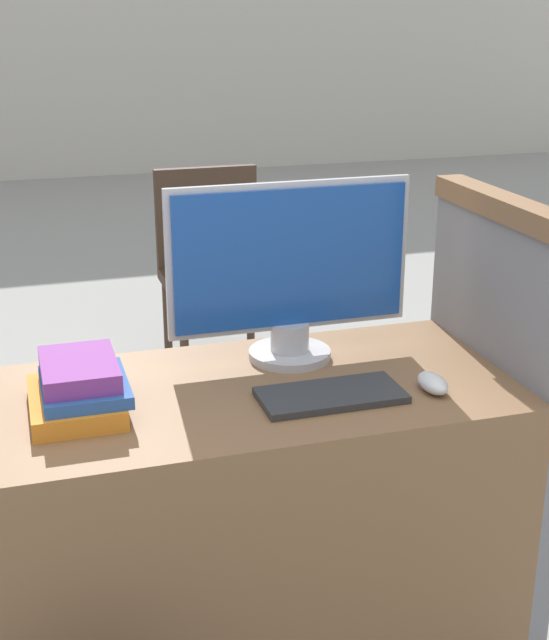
{
  "coord_description": "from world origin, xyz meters",
  "views": [
    {
      "loc": [
        -0.42,
        -1.43,
        1.52
      ],
      "look_at": [
        0.09,
        0.26,
        0.89
      ],
      "focal_mm": 50.0,
      "sensor_mm": 36.0,
      "label": 1
    }
  ],
  "objects": [
    {
      "name": "mouse",
      "position": [
        0.41,
        0.15,
        0.75
      ],
      "size": [
        0.05,
        0.1,
        0.04
      ],
      "color": "silver",
      "rests_on": "desk"
    },
    {
      "name": "book_stack",
      "position": [
        -0.32,
        0.28,
        0.78
      ],
      "size": [
        0.2,
        0.25,
        0.11
      ],
      "color": "orange",
      "rests_on": "desk"
    },
    {
      "name": "keyboard",
      "position": [
        0.19,
        0.18,
        0.74
      ],
      "size": [
        0.31,
        0.15,
        0.02
      ],
      "color": "#2D2D2D",
      "rests_on": "desk"
    },
    {
      "name": "carrel_divider",
      "position": [
        0.64,
        0.29,
        0.57
      ],
      "size": [
        0.07,
        0.58,
        1.12
      ],
      "color": "slate",
      "rests_on": "ground_plane"
    },
    {
      "name": "far_chair",
      "position": [
        0.39,
        2.13,
        0.49
      ],
      "size": [
        0.44,
        0.44,
        0.87
      ],
      "rotation": [
        0.0,
        0.0,
        0.91
      ],
      "color": "#38281E",
      "rests_on": "ground_plane"
    },
    {
      "name": "monitor",
      "position": [
        0.18,
        0.43,
        0.94
      ],
      "size": [
        0.57,
        0.19,
        0.42
      ],
      "color": "#B7B7BC",
      "rests_on": "desk"
    },
    {
      "name": "wall_back",
      "position": [
        0.0,
        6.97,
        1.4
      ],
      "size": [
        12.0,
        0.06,
        2.8
      ],
      "color": "beige",
      "rests_on": "ground_plane"
    },
    {
      "name": "desk",
      "position": [
        0.0,
        0.29,
        0.37
      ],
      "size": [
        1.24,
        0.57,
        0.73
      ],
      "color": "brown",
      "rests_on": "ground_plane"
    }
  ]
}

